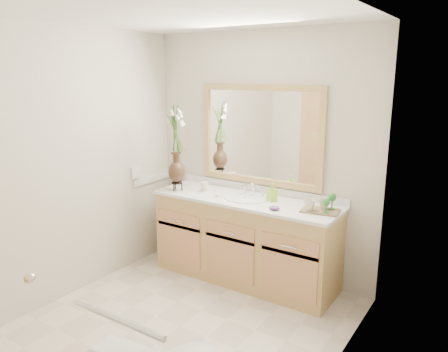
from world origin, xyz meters
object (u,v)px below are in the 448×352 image
Objects in this scene: soap_bottle at (272,193)px; tray at (320,211)px; tumbler at (204,187)px; flower_vase at (176,137)px.

tray is (0.50, -0.05, -0.07)m from soap_bottle.
soap_bottle reaches higher than tray.
soap_bottle is at bearing 5.08° from tumbler.
flower_vase is 5.37× the size of soap_bottle.
flower_vase reaches higher than tumbler.
flower_vase is at bearing 176.74° from tray.
soap_bottle is at bearing 10.96° from flower_vase.
soap_bottle reaches higher than tumbler.
tray is at bearing 0.48° from tumbler.
tumbler is at bearing -154.47° from soap_bottle.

